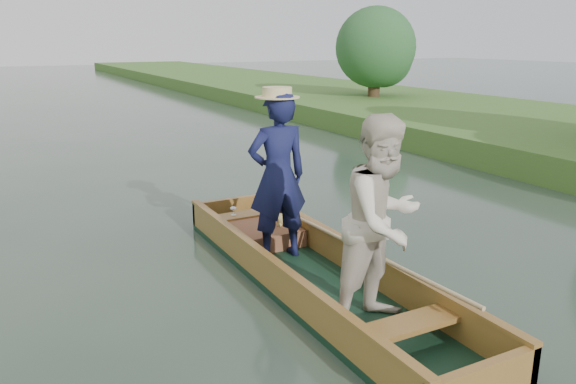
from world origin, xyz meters
name	(u,v)px	position (x,y,z in m)	size (l,w,h in m)	color
ground	(313,286)	(0.00, 0.00, 0.00)	(120.00, 120.00, 0.00)	#283D30
trees_far	(39,47)	(-1.86, 8.48, 2.51)	(22.91, 18.29, 4.59)	#47331E
punt	(327,224)	(0.04, -0.20, 0.79)	(1.21, 5.00, 2.12)	black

